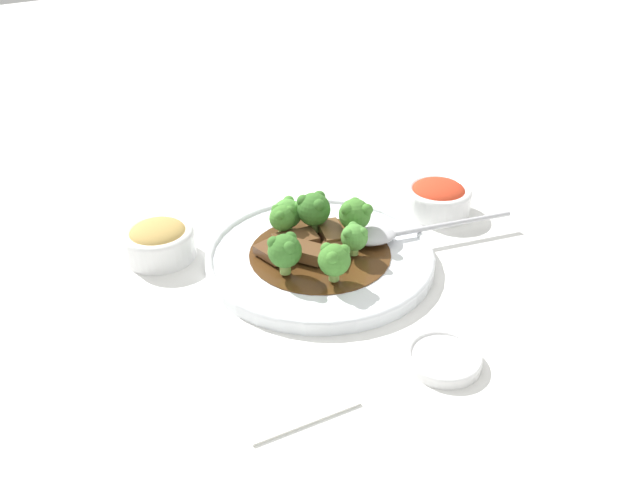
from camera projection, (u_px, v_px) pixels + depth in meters
ground_plane at (320, 263)px, 0.80m from camera, size 4.00×4.00×0.00m
main_plate at (320, 256)px, 0.80m from camera, size 0.29×0.29×0.02m
beef_strip_0 at (296, 240)px, 0.80m from camera, size 0.06×0.05×0.01m
beef_strip_1 at (333, 250)px, 0.78m from camera, size 0.06×0.06×0.01m
beef_strip_2 at (332, 233)px, 0.82m from camera, size 0.05×0.06×0.01m
beef_strip_3 at (303, 251)px, 0.78m from camera, size 0.05×0.06×0.02m
beef_strip_4 at (276, 251)px, 0.78m from camera, size 0.04×0.05×0.01m
broccoli_floret_0 at (354, 237)px, 0.77m from camera, size 0.03×0.03×0.04m
broccoli_floret_1 at (334, 259)px, 0.72m from camera, size 0.04×0.04×0.05m
broccoli_floret_2 at (314, 209)px, 0.81m from camera, size 0.04×0.04×0.06m
broccoli_floret_3 at (357, 215)px, 0.80m from camera, size 0.04×0.04×0.05m
broccoli_floret_4 at (282, 218)px, 0.81m from camera, size 0.03×0.03×0.04m
broccoli_floret_5 at (285, 250)px, 0.73m from camera, size 0.04×0.04×0.05m
broccoli_floret_6 at (290, 212)px, 0.83m from camera, size 0.04×0.04×0.04m
serving_spoon at (388, 233)px, 0.81m from camera, size 0.23×0.10×0.01m
side_bowl_kimchi at (438, 197)px, 0.90m from camera, size 0.10×0.10×0.05m
side_bowl_appetizer at (159, 240)px, 0.80m from camera, size 0.09×0.09×0.05m
sauce_dish at (444, 358)px, 0.64m from camera, size 0.08×0.08×0.01m
paper_napkin at (288, 390)px, 0.61m from camera, size 0.13×0.11×0.01m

